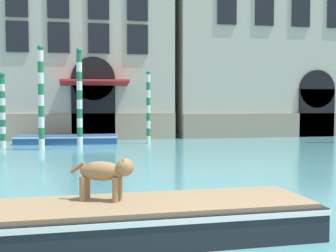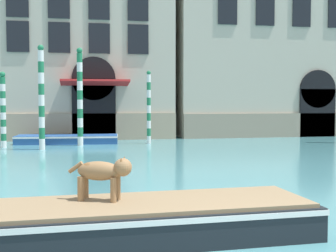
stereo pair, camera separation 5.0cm
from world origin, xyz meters
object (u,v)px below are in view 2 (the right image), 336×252
mooring_pole_0 (41,97)px  mooring_pole_2 (3,109)px  mooring_pole_4 (149,107)px  boat_moored_near_palazzo (67,139)px  boat_foreground (102,221)px  dog_on_deck (104,172)px  mooring_pole_1 (80,96)px

mooring_pole_0 → mooring_pole_2: (-1.72, 1.13, -0.54)m
mooring_pole_2 → mooring_pole_4: mooring_pole_4 is taller
boat_moored_near_palazzo → mooring_pole_0: size_ratio=1.12×
boat_moored_near_palazzo → mooring_pole_0: 3.53m
boat_foreground → mooring_pole_2: size_ratio=1.97×
dog_on_deck → boat_moored_near_palazzo: (-0.95, 15.86, -0.80)m
dog_on_deck → mooring_pole_2: size_ratio=0.29×
mooring_pole_0 → mooring_pole_2: 2.12m
mooring_pole_0 → mooring_pole_4: bearing=21.1°
mooring_pole_0 → mooring_pole_4: 5.18m
mooring_pole_2 → mooring_pole_4: 6.57m
boat_moored_near_palazzo → mooring_pole_2: (-2.69, -1.61, 1.47)m
dog_on_deck → mooring_pole_2: mooring_pole_2 is taller
mooring_pole_1 → mooring_pole_2: bearing=-174.9°
dog_on_deck → mooring_pole_4: mooring_pole_4 is taller
mooring_pole_0 → mooring_pole_4: size_ratio=1.26×
boat_foreground → mooring_pole_4: (2.92, 15.19, 1.45)m
mooring_pole_0 → mooring_pole_1: bearing=41.8°
boat_moored_near_palazzo → mooring_pole_2: mooring_pole_2 is taller
boat_foreground → boat_moored_near_palazzo: bearing=90.8°
dog_on_deck → mooring_pole_0: bearing=120.9°
mooring_pole_0 → dog_on_deck: bearing=-81.6°
dog_on_deck → mooring_pole_4: size_ratio=0.28×
mooring_pole_0 → mooring_pole_1: 2.13m
mooring_pole_1 → boat_moored_near_palazzo: bearing=115.0°
dog_on_deck → mooring_pole_4: bearing=101.6°
boat_foreground → boat_moored_near_palazzo: boat_foreground is taller
boat_foreground → mooring_pole_1: 14.89m
boat_foreground → mooring_pole_4: mooring_pole_4 is taller
mooring_pole_0 → mooring_pole_1: (1.59, 1.42, 0.03)m
mooring_pole_0 → mooring_pole_1: mooring_pole_1 is taller
boat_foreground → mooring_pole_1: bearing=88.7°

